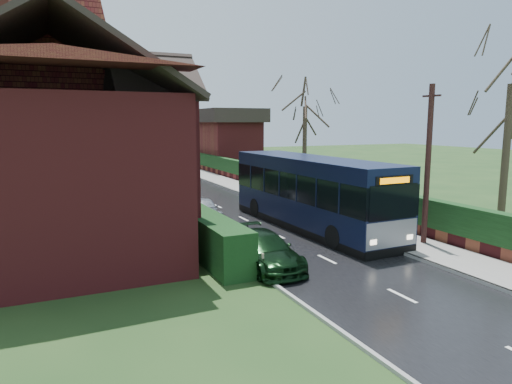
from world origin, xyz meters
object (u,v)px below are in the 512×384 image
brick_house (61,140)px  bus_stop_sign (378,196)px  car_silver (202,209)px  telegraph_pole (428,166)px  car_green (264,250)px  bus (311,193)px

brick_house → bus_stop_sign: size_ratio=5.19×
brick_house → bus_stop_sign: (12.73, -4.72, -2.52)m
car_silver → telegraph_pole: 11.34m
brick_house → bus_stop_sign: bearing=-20.4°
car_green → bus_stop_sign: bus_stop_sign is taller
bus → car_silver: 5.85m
car_silver → telegraph_pole: (6.92, -8.56, 2.72)m
bus → car_silver: bus is taller
brick_house → car_green: size_ratio=3.43×
bus → car_silver: bearing=137.2°
car_silver → telegraph_pole: telegraph_pole is taller
brick_house → car_silver: 7.81m
car_silver → bus_stop_sign: (6.12, -6.54, 1.22)m
car_green → brick_house: bearing=134.2°
bus → car_green: bus is taller
bus → telegraph_pole: bearing=-63.0°
car_green → telegraph_pole: size_ratio=0.64×
bus → telegraph_pole: 5.68m
car_silver → brick_house: bearing=-164.5°
brick_house → bus: size_ratio=1.28×
brick_house → car_green: (6.21, -6.56, -3.76)m
brick_house → car_green: 9.78m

